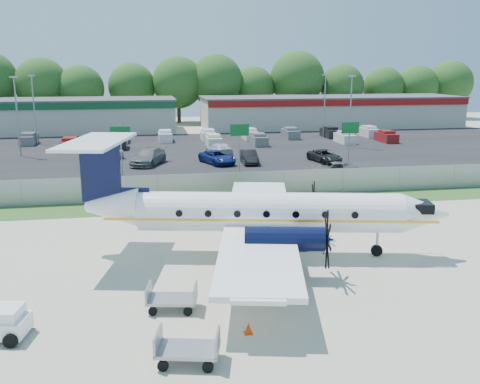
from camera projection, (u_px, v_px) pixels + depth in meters
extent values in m
plane|color=beige|center=(260.00, 258.00, 28.83)|extent=(170.00, 170.00, 0.00)
cube|color=#2D561E|center=(226.00, 204.00, 40.33)|extent=(170.00, 4.00, 0.02)
cube|color=black|center=(214.00, 184.00, 47.04)|extent=(170.00, 8.00, 0.02)
cube|color=black|center=(192.00, 149.00, 67.16)|extent=(170.00, 32.00, 0.02)
cube|color=gray|center=(222.00, 185.00, 42.02)|extent=(120.00, 0.02, 1.90)
cube|color=gray|center=(222.00, 173.00, 41.80)|extent=(120.00, 0.06, 0.06)
cube|color=gray|center=(222.00, 197.00, 42.24)|extent=(120.00, 0.06, 0.06)
cube|color=#B9B8A7|center=(26.00, 117.00, 83.53)|extent=(46.00, 12.00, 5.00)
cube|color=#474749|center=(24.00, 100.00, 82.94)|extent=(46.40, 12.40, 0.24)
cube|color=#0F4723|center=(16.00, 107.00, 77.23)|extent=(46.00, 0.20, 1.00)
cube|color=#B9B8A7|center=(331.00, 112.00, 92.17)|extent=(44.00, 12.00, 5.00)
cube|color=#474749|center=(331.00, 97.00, 91.57)|extent=(44.40, 12.40, 0.24)
cube|color=maroon|center=(344.00, 103.00, 85.87)|extent=(44.00, 0.20, 1.00)
cylinder|color=gray|center=(121.00, 152.00, 48.92)|extent=(0.14, 0.14, 5.00)
cube|color=#0C5923|center=(120.00, 132.00, 48.37)|extent=(1.80, 0.08, 1.10)
cylinder|color=gray|center=(239.00, 149.00, 50.82)|extent=(0.14, 0.14, 5.00)
cube|color=#0C5923|center=(240.00, 130.00, 50.27)|extent=(1.80, 0.08, 1.10)
cylinder|color=gray|center=(349.00, 146.00, 52.72)|extent=(0.14, 0.14, 5.00)
cube|color=#0C5923|center=(350.00, 128.00, 52.17)|extent=(1.80, 0.08, 1.10)
cylinder|color=gray|center=(17.00, 117.00, 60.77)|extent=(0.18, 0.18, 9.00)
cube|color=gray|center=(14.00, 77.00, 59.74)|extent=(0.90, 0.35, 0.18)
cylinder|color=gray|center=(350.00, 112.00, 67.68)|extent=(0.18, 0.18, 9.00)
cube|color=gray|center=(352.00, 76.00, 66.65)|extent=(0.90, 0.35, 0.18)
cylinder|color=gray|center=(34.00, 111.00, 70.35)|extent=(0.18, 0.18, 9.00)
cube|color=gray|center=(31.00, 76.00, 69.33)|extent=(0.90, 0.35, 0.18)
cylinder|color=gray|center=(324.00, 107.00, 77.26)|extent=(0.18, 0.18, 9.00)
cube|color=gray|center=(326.00, 75.00, 76.24)|extent=(0.90, 0.35, 0.18)
cylinder|color=white|center=(269.00, 212.00, 28.85)|extent=(14.26, 5.10, 2.15)
cone|color=white|center=(425.00, 214.00, 28.55)|extent=(2.89, 2.63, 2.15)
cone|color=white|center=(113.00, 207.00, 29.09)|extent=(3.33, 2.72, 2.15)
cube|color=black|center=(421.00, 206.00, 28.47)|extent=(1.31, 1.65, 0.51)
cube|color=white|center=(259.00, 223.00, 29.01)|extent=(7.76, 20.20, 0.25)
cylinder|color=black|center=(284.00, 239.00, 25.74)|extent=(4.02, 2.03, 1.24)
cylinder|color=black|center=(280.00, 205.00, 32.11)|extent=(4.02, 2.03, 1.24)
cube|color=black|center=(100.00, 172.00, 28.68)|extent=(2.14, 0.66, 3.28)
cube|color=white|center=(97.00, 142.00, 28.31)|extent=(4.14, 7.42, 0.16)
cylinder|color=gray|center=(377.00, 243.00, 29.03)|extent=(0.14, 0.14, 1.47)
cylinder|color=black|center=(377.00, 250.00, 29.12)|extent=(0.66, 0.33, 0.63)
cylinder|color=black|center=(258.00, 270.00, 26.15)|extent=(0.80, 0.60, 0.72)
cylinder|color=black|center=(259.00, 231.00, 32.53)|extent=(0.80, 0.60, 0.72)
cube|color=white|center=(7.00, 313.00, 20.13)|extent=(1.21, 1.36, 0.46)
cube|color=black|center=(18.00, 313.00, 20.13)|extent=(0.35, 1.03, 0.37)
cylinder|color=black|center=(11.00, 341.00, 19.60)|extent=(0.58, 0.30, 0.55)
cylinder|color=black|center=(26.00, 322.00, 21.00)|extent=(0.58, 0.30, 0.55)
cube|color=gray|center=(172.00, 299.00, 22.63)|extent=(2.29, 1.63, 0.13)
cube|color=gray|center=(148.00, 292.00, 22.58)|extent=(0.32, 1.25, 0.63)
cube|color=gray|center=(195.00, 292.00, 22.55)|extent=(0.32, 1.25, 0.63)
cylinder|color=black|center=(153.00, 311.00, 22.15)|extent=(0.39, 0.19, 0.38)
cylinder|color=black|center=(157.00, 300.00, 23.27)|extent=(0.39, 0.19, 0.38)
cylinder|color=black|center=(188.00, 311.00, 22.13)|extent=(0.39, 0.19, 0.38)
cylinder|color=black|center=(191.00, 300.00, 23.25)|extent=(0.39, 0.19, 0.38)
cube|color=gray|center=(188.00, 349.00, 18.56)|extent=(2.43, 1.78, 0.13)
cube|color=gray|center=(158.00, 340.00, 18.54)|extent=(0.39, 1.30, 0.66)
cube|color=gray|center=(217.00, 342.00, 18.43)|extent=(0.39, 1.30, 0.66)
cylinder|color=black|center=(163.00, 366.00, 18.09)|extent=(0.41, 0.22, 0.39)
cylinder|color=black|center=(169.00, 348.00, 19.26)|extent=(0.41, 0.22, 0.39)
cylinder|color=black|center=(208.00, 367.00, 18.01)|extent=(0.41, 0.22, 0.39)
cylinder|color=black|center=(212.00, 349.00, 19.18)|extent=(0.41, 0.22, 0.39)
cone|color=#E53A07|center=(248.00, 328.00, 20.64)|extent=(0.31, 0.31, 0.46)
cube|color=#E53A07|center=(248.00, 333.00, 20.69)|extent=(0.33, 0.33, 0.03)
cone|color=#E53A07|center=(193.00, 216.00, 36.03)|extent=(0.40, 0.40, 0.60)
cube|color=#E53A07|center=(193.00, 220.00, 36.09)|extent=(0.42, 0.42, 0.03)
imported|color=#595B5E|center=(333.00, 176.00, 50.82)|extent=(4.74, 2.37, 1.29)
imported|color=navy|center=(94.00, 167.00, 55.43)|extent=(2.66, 4.96, 1.60)
imported|color=#595B5E|center=(149.00, 165.00, 56.48)|extent=(4.43, 6.27, 1.69)
imported|color=navy|center=(217.00, 164.00, 57.00)|extent=(3.97, 5.63, 1.43)
imported|color=black|center=(249.00, 164.00, 57.21)|extent=(1.67, 4.43, 1.44)
imported|color=black|center=(324.00, 162.00, 58.11)|extent=(3.10, 5.14, 1.33)
imported|color=silver|center=(109.00, 157.00, 61.31)|extent=(3.91, 5.16, 1.30)
imported|color=silver|center=(220.00, 156.00, 62.07)|extent=(2.99, 5.48, 1.50)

